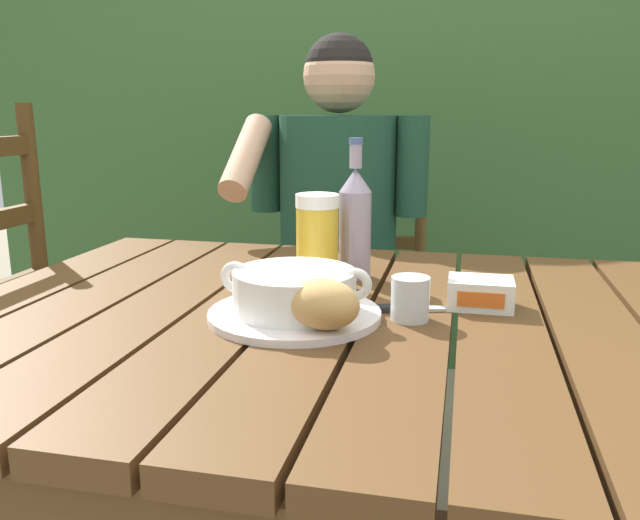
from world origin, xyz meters
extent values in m
cube|color=#513419|center=(-0.55, 0.00, 0.70)|extent=(0.13, 0.96, 0.04)
cube|color=#513419|center=(-0.41, 0.00, 0.70)|extent=(0.13, 0.96, 0.04)
cube|color=#513419|center=(-0.28, 0.00, 0.70)|extent=(0.13, 0.96, 0.04)
cube|color=#513419|center=(-0.14, 0.00, 0.70)|extent=(0.13, 0.96, 0.04)
cube|color=#513419|center=(0.00, 0.00, 0.70)|extent=(0.13, 0.96, 0.04)
cube|color=#513419|center=(0.14, 0.00, 0.70)|extent=(0.13, 0.96, 0.04)
cube|color=#513419|center=(0.28, 0.00, 0.70)|extent=(0.13, 0.96, 0.04)
cube|color=#513419|center=(0.41, 0.00, 0.70)|extent=(0.13, 0.96, 0.04)
cube|color=#513419|center=(0.00, 0.45, 0.65)|extent=(1.19, 0.03, 0.08)
cube|color=#513419|center=(-0.57, 0.44, 0.34)|extent=(0.06, 0.06, 0.69)
cube|color=#513419|center=(0.57, 0.44, 0.34)|extent=(0.06, 0.06, 0.69)
cube|color=#345A2E|center=(0.00, 1.86, 0.82)|extent=(3.68, 0.60, 1.65)
cylinder|color=#4C3823|center=(-1.21, 2.01, 0.79)|extent=(0.10, 0.10, 1.58)
cylinder|color=#4C3823|center=(-1.03, 2.01, 0.86)|extent=(0.10, 0.10, 1.72)
cylinder|color=#553D1B|center=(0.08, 0.67, 0.23)|extent=(0.04, 0.04, 0.46)
cylinder|color=#553D1B|center=(-0.33, 0.67, 0.23)|extent=(0.04, 0.04, 0.46)
cylinder|color=#553D1B|center=(0.08, 1.05, 0.23)|extent=(0.04, 0.04, 0.46)
cylinder|color=#553D1B|center=(-0.33, 1.05, 0.23)|extent=(0.04, 0.04, 0.46)
cube|color=#553D1B|center=(-0.13, 0.86, 0.47)|extent=(0.45, 0.42, 0.02)
cylinder|color=#553D1B|center=(0.08, 1.05, 0.69)|extent=(0.04, 0.04, 0.47)
cylinder|color=#553D1B|center=(-0.33, 1.05, 0.69)|extent=(0.04, 0.04, 0.47)
cube|color=#553D1B|center=(-0.13, 1.05, 0.62)|extent=(0.41, 0.02, 0.04)
cube|color=#553D1B|center=(-0.13, 1.05, 0.74)|extent=(0.41, 0.02, 0.04)
cube|color=#553D1B|center=(-0.13, 1.05, 0.86)|extent=(0.41, 0.02, 0.04)
cylinder|color=#1C4330|center=(-0.04, 0.56, 0.23)|extent=(0.11, 0.11, 0.45)
cylinder|color=#1C4330|center=(-0.04, 0.66, 0.51)|extent=(0.13, 0.40, 0.13)
cylinder|color=#1C4330|center=(-0.21, 0.56, 0.23)|extent=(0.11, 0.11, 0.45)
cylinder|color=#1C4330|center=(-0.21, 0.66, 0.51)|extent=(0.13, 0.40, 0.13)
cylinder|color=#1C4330|center=(-0.13, 0.76, 0.77)|extent=(0.32, 0.32, 0.51)
sphere|color=tan|center=(-0.13, 0.76, 1.12)|extent=(0.19, 0.19, 0.19)
sphere|color=black|center=(-0.13, 0.76, 1.14)|extent=(0.18, 0.18, 0.18)
cylinder|color=#1C4330|center=(0.07, 0.74, 0.89)|extent=(0.08, 0.08, 0.26)
cylinder|color=#1C4330|center=(-0.33, 0.74, 0.89)|extent=(0.08, 0.08, 0.26)
cylinder|color=tan|center=(-0.33, 0.58, 0.92)|extent=(0.07, 0.25, 0.21)
cylinder|color=#452F13|center=(-0.74, 0.30, 0.23)|extent=(0.04, 0.04, 0.45)
cylinder|color=#452F13|center=(-0.74, 0.30, 0.75)|extent=(0.04, 0.04, 0.60)
cylinder|color=white|center=(-0.03, -0.04, 0.73)|extent=(0.27, 0.27, 0.01)
cylinder|color=white|center=(-0.03, -0.04, 0.77)|extent=(0.19, 0.19, 0.06)
cylinder|color=#C9742C|center=(-0.03, -0.04, 0.78)|extent=(0.17, 0.17, 0.01)
torus|color=white|center=(-0.13, -0.04, 0.78)|extent=(0.05, 0.01, 0.05)
torus|color=white|center=(0.06, -0.04, 0.78)|extent=(0.05, 0.01, 0.05)
ellipsoid|color=tan|center=(0.03, -0.11, 0.77)|extent=(0.13, 0.11, 0.07)
cylinder|color=gold|center=(-0.05, 0.16, 0.79)|extent=(0.08, 0.08, 0.14)
cylinder|color=white|center=(-0.05, 0.16, 0.88)|extent=(0.08, 0.08, 0.02)
cylinder|color=#95869B|center=(0.01, 0.22, 0.80)|extent=(0.06, 0.06, 0.16)
cone|color=#95869B|center=(0.01, 0.22, 0.91)|extent=(0.06, 0.06, 0.04)
cylinder|color=#95869B|center=(0.01, 0.22, 0.95)|extent=(0.02, 0.02, 0.04)
cylinder|color=#425789|center=(0.01, 0.22, 0.98)|extent=(0.03, 0.03, 0.01)
cylinder|color=silver|center=(0.14, -0.01, 0.76)|extent=(0.06, 0.06, 0.07)
cube|color=white|center=(0.24, 0.08, 0.75)|extent=(0.10, 0.08, 0.05)
cube|color=orange|center=(0.24, 0.04, 0.75)|extent=(0.07, 0.00, 0.02)
cube|color=silver|center=(0.15, 0.04, 0.72)|extent=(0.12, 0.05, 0.00)
cube|color=black|center=(0.09, 0.02, 0.73)|extent=(0.07, 0.04, 0.01)
camera|label=1|loc=(0.21, -0.96, 1.03)|focal=36.12mm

